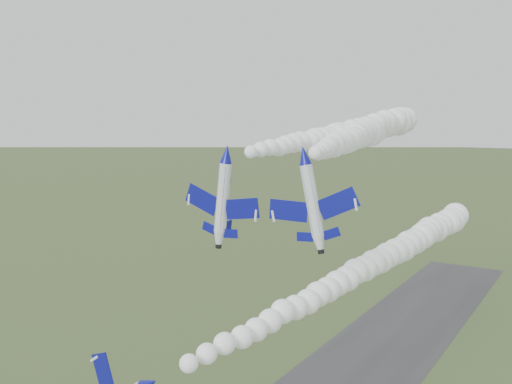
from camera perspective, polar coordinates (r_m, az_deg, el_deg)
jet_lead at (r=52.24m, az=-10.64°, el=-18.37°), size 5.58×11.46×7.85m
smoke_trail_jet_lead at (r=82.56m, az=11.17°, el=-7.22°), size 11.30×76.32×4.85m
jet_pair_left at (r=72.38m, az=-3.01°, el=3.83°), size 11.20×13.58×3.42m
smoke_trail_jet_pair_left at (r=105.98m, az=9.12°, el=5.95°), size 6.16×70.59×5.83m
jet_pair_right at (r=68.12m, az=4.81°, el=3.69°), size 10.97×13.06×3.67m
smoke_trail_jet_pair_right at (r=96.44m, az=9.49°, el=5.26°), size 17.63×51.77×5.41m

